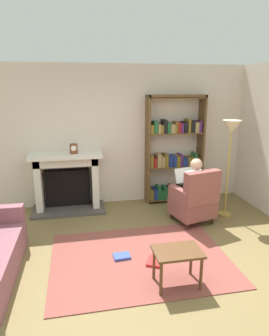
# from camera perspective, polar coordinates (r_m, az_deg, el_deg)

# --- Properties ---
(ground) EXTENTS (14.00, 14.00, 0.00)m
(ground) POSITION_cam_1_polar(r_m,az_deg,el_deg) (4.09, 2.01, -18.96)
(ground) COLOR olive
(back_wall) EXTENTS (5.60, 0.10, 2.70)m
(back_wall) POSITION_cam_1_polar(r_m,az_deg,el_deg) (5.97, -3.49, 6.09)
(back_wall) COLOR beige
(back_wall) RESTS_ON ground
(area_rug) EXTENTS (2.40, 1.80, 0.01)m
(area_rug) POSITION_cam_1_polar(r_m,az_deg,el_deg) (4.33, 1.06, -16.71)
(area_rug) COLOR brown
(area_rug) RESTS_ON ground
(fireplace) EXTENTS (1.35, 0.64, 1.10)m
(fireplace) POSITION_cam_1_polar(r_m,az_deg,el_deg) (5.84, -12.56, -2.16)
(fireplace) COLOR #4C4742
(fireplace) RESTS_ON ground
(mantel_clock) EXTENTS (0.14, 0.14, 0.18)m
(mantel_clock) POSITION_cam_1_polar(r_m,az_deg,el_deg) (5.60, -11.40, 3.58)
(mantel_clock) COLOR brown
(mantel_clock) RESTS_ON fireplace
(bookshelf) EXTENTS (1.14, 0.32, 2.13)m
(bookshelf) POSITION_cam_1_polar(r_m,az_deg,el_deg) (6.08, 7.51, 2.73)
(bookshelf) COLOR brown
(bookshelf) RESTS_ON ground
(armchair_reading) EXTENTS (0.77, 0.76, 0.97)m
(armchair_reading) POSITION_cam_1_polar(r_m,az_deg,el_deg) (5.27, 11.35, -5.90)
(armchair_reading) COLOR #331E14
(armchair_reading) RESTS_ON ground
(seated_reader) EXTENTS (0.45, 0.58, 1.14)m
(seated_reader) POSITION_cam_1_polar(r_m,az_deg,el_deg) (5.29, 10.70, -3.50)
(seated_reader) COLOR silver
(seated_reader) RESTS_ON ground
(side_table) EXTENTS (0.56, 0.39, 0.46)m
(side_table) POSITION_cam_1_polar(r_m,az_deg,el_deg) (3.69, 8.10, -16.12)
(side_table) COLOR brown
(side_table) RESTS_ON ground
(scattered_books) EXTENTS (0.83, 0.49, 0.04)m
(scattered_books) POSITION_cam_1_polar(r_m,az_deg,el_deg) (4.34, 2.86, -16.26)
(scattered_books) COLOR red
(scattered_books) RESTS_ON area_rug
(floor_lamp) EXTENTS (0.32, 0.32, 1.73)m
(floor_lamp) POSITION_cam_1_polar(r_m,az_deg,el_deg) (5.46, 17.72, 5.84)
(floor_lamp) COLOR #B7933F
(floor_lamp) RESTS_ON ground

